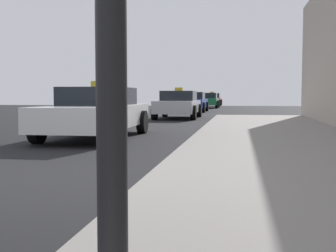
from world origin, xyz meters
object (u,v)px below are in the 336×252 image
at_px(car_silver, 178,104).
at_px(car_red, 212,99).
at_px(car_green, 207,100).
at_px(car_white, 97,112).
at_px(car_blue, 192,102).

relative_size(car_silver, car_red, 0.94).
xyz_separation_m(car_green, car_red, (-0.13, 7.75, 0.00)).
distance_m(car_white, car_green, 26.54).
xyz_separation_m(car_white, car_blue, (0.49, 17.64, -0.00)).
bearing_deg(car_white, car_blue, -91.60).
distance_m(car_white, car_silver, 9.62).
height_order(car_silver, car_red, same).
distance_m(car_green, car_red, 7.75).
bearing_deg(car_white, car_silver, -94.44).
bearing_deg(car_green, car_blue, 87.60).
bearing_deg(car_red, car_green, 90.93).
bearing_deg(car_green, car_silver, 89.59).
bearing_deg(car_red, car_white, 88.76).
relative_size(car_silver, car_green, 0.94).
distance_m(car_silver, car_blue, 8.05).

